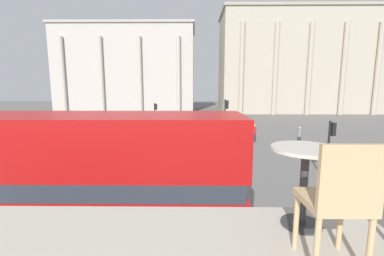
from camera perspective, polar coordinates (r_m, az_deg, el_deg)
The scene contains 10 objects.
double_decker_bus at distance 8.31m, azimuth -29.24°, elevation -10.28°, with size 10.75×2.64×4.24m.
cafe_dining_table at distance 2.51m, azimuth 23.78°, elevation -8.28°, with size 0.60×0.60×0.73m.
cafe_chair_0 at distance 2.02m, azimuth 29.80°, elevation -13.46°, with size 0.40×0.40×0.91m.
plaza_building_left at distance 61.96m, azimuth -13.88°, elevation 12.51°, with size 30.18×13.98×18.52m.
plaza_building_right at distance 59.85m, azimuth 22.24°, elevation 13.21°, with size 32.27×13.20×20.47m.
traffic_light_near at distance 15.43m, azimuth 28.38°, elevation -2.67°, with size 0.42×0.24×3.27m.
traffic_light_mid at distance 21.69m, azimuth 7.49°, elevation 2.62°, with size 0.42×0.24×4.06m.
traffic_light_far at distance 30.13m, azimuth -8.14°, elevation 3.42°, with size 0.42×0.24×3.30m.
pedestrian_grey at distance 24.02m, azimuth 22.74°, elevation -1.41°, with size 0.32×0.32×1.69m.
pedestrian_red at distance 24.52m, azimuth 13.70°, elevation -0.88°, with size 0.32×0.32×1.63m.
Camera 1 is at (0.45, -2.56, 4.93)m, focal length 24.00 mm.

